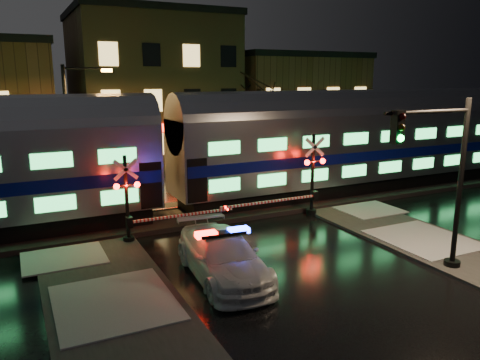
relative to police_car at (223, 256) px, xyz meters
name	(u,v)px	position (x,y,z in m)	size (l,w,h in m)	color
ground	(256,243)	(2.66, 2.53, -0.80)	(120.00, 120.00, 0.00)	black
ballast	(210,211)	(2.66, 7.53, -0.68)	(90.00, 4.20, 0.24)	black
sidewalk_left	(139,356)	(-3.84, -3.47, -0.74)	(4.00, 20.00, 0.12)	#2D2D2D
building_mid	(151,91)	(4.66, 25.03, 4.95)	(12.00, 11.00, 11.50)	brown
building_right	(287,105)	(17.66, 24.53, 3.45)	(12.00, 10.00, 8.50)	brown
train	(164,151)	(0.29, 7.53, 2.59)	(51.00, 3.12, 5.92)	black
police_car	(223,256)	(0.00, 0.00, 0.00)	(2.62, 5.61, 1.76)	silver
crossing_signal_right	(307,183)	(6.76, 4.84, 0.91)	(5.83, 0.66, 4.13)	black
crossing_signal_left	(136,207)	(-1.79, 4.83, 0.75)	(5.31, 0.63, 3.76)	black
traffic_light	(442,184)	(6.90, -3.01, 2.49)	(4.00, 0.71, 6.19)	black
streetlight	(73,128)	(-3.31, 11.53, 3.52)	(2.50, 0.26, 7.49)	black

